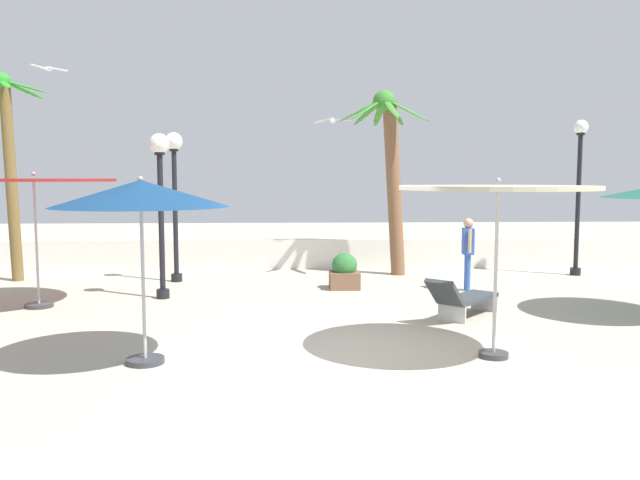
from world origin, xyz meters
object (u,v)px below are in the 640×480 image
object	(u,v)px
patio_umbrella_3	(34,186)
guest_0	(468,247)
patio_umbrella_2	(498,194)
patio_umbrella_1	(141,195)
seagull_2	(49,69)
palm_tree_1	(391,161)
lamp_post_2	(160,187)
seagull_1	(333,121)
lamp_post_0	(175,180)
palm_tree_0	(8,151)
planter	(344,272)
lounge_chair_0	(463,298)
lamp_post_1	(579,180)

from	to	relation	value
patio_umbrella_3	guest_0	xyz separation A→B (m)	(9.18, 1.52, -1.43)
patio_umbrella_2	patio_umbrella_3	world-z (taller)	patio_umbrella_3
patio_umbrella_1	seagull_2	world-z (taller)	seagull_2
patio_umbrella_3	palm_tree_1	world-z (taller)	palm_tree_1
lamp_post_2	seagull_1	size ratio (longest dim) A/B	3.44
patio_umbrella_2	lamp_post_0	bearing A→B (deg)	129.56
patio_umbrella_3	seagull_2	size ratio (longest dim) A/B	3.81
patio_umbrella_3	lamp_post_0	distance (m)	3.81
palm_tree_0	seagull_2	distance (m)	2.75
palm_tree_1	planter	distance (m)	3.70
palm_tree_0	guest_0	distance (m)	11.53
patio_umbrella_1	palm_tree_0	world-z (taller)	palm_tree_0
palm_tree_0	lamp_post_2	distance (m)	5.05
palm_tree_0	palm_tree_1	distance (m)	9.74
lounge_chair_0	lamp_post_1	bearing A→B (deg)	48.59
patio_umbrella_3	planter	world-z (taller)	patio_umbrella_3
palm_tree_0	lamp_post_2	world-z (taller)	palm_tree_0
patio_umbrella_1	patio_umbrella_3	world-z (taller)	patio_umbrella_3
lamp_post_2	lounge_chair_0	world-z (taller)	lamp_post_2
patio_umbrella_3	lounge_chair_0	bearing A→B (deg)	-9.54
patio_umbrella_3	seagull_1	distance (m)	7.73
guest_0	planter	world-z (taller)	guest_0
patio_umbrella_1	palm_tree_0	distance (m)	9.01
lounge_chair_0	planter	world-z (taller)	planter
lamp_post_1	lamp_post_0	bearing A→B (deg)	-176.89
guest_0	planter	distance (m)	2.93
palm_tree_1	seagull_2	size ratio (longest dim) A/B	5.99
patio_umbrella_2	seagull_1	bearing A→B (deg)	102.40
patio_umbrella_1	seagull_1	distance (m)	9.05
patio_umbrella_3	seagull_2	xyz separation A→B (m)	(-1.43, 4.90, 3.10)
patio_umbrella_1	planter	world-z (taller)	patio_umbrella_1
palm_tree_0	guest_0	size ratio (longest dim) A/B	3.09
lamp_post_2	palm_tree_0	bearing A→B (deg)	149.03
patio_umbrella_2	lounge_chair_0	bearing A→B (deg)	84.61
patio_umbrella_2	lamp_post_1	world-z (taller)	lamp_post_1
lamp_post_1	seagull_2	xyz separation A→B (m)	(-14.17, 1.21, 2.99)
palm_tree_1	seagull_1	bearing A→B (deg)	171.23
lamp_post_0	guest_0	bearing A→B (deg)	-12.80
lamp_post_1	patio_umbrella_3	bearing A→B (deg)	-163.89
lamp_post_2	guest_0	xyz separation A→B (m)	(6.87, 0.67, -1.39)
patio_umbrella_3	lounge_chair_0	size ratio (longest dim) A/B	1.78
lamp_post_0	lounge_chair_0	size ratio (longest dim) A/B	2.13
patio_umbrella_2	planter	distance (m)	6.41
patio_umbrella_2	lamp_post_0	distance (m)	9.16
lamp_post_1	planter	size ratio (longest dim) A/B	4.86
patio_umbrella_1	lounge_chair_0	bearing A→B (deg)	26.67
lamp_post_0	seagull_1	bearing A→B (deg)	15.96
patio_umbrella_3	lamp_post_0	xyz separation A→B (m)	(2.20, 3.11, 0.11)
lamp_post_0	seagull_2	distance (m)	5.03
lamp_post_2	seagull_2	distance (m)	6.33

